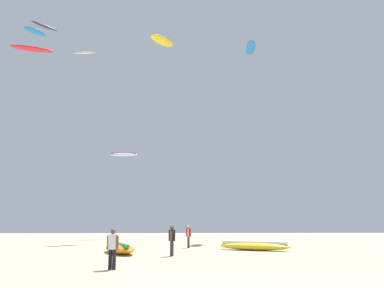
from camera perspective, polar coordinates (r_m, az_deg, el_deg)
name	(u,v)px	position (r m, az deg, el deg)	size (l,w,h in m)	color
person_foreground	(113,246)	(17.95, -10.85, -13.55)	(0.51, 0.37, 1.65)	black
person_midground	(172,238)	(24.35, -2.78, -12.79)	(0.39, 0.55, 1.72)	#2D2D33
person_left	(189,235)	(31.66, -0.48, -12.36)	(0.37, 0.54, 1.65)	#2D2D33
kite_grounded_near	(254,246)	(29.44, 8.54, -13.69)	(5.10, 3.65, 0.62)	yellow
kite_grounded_far	(120,248)	(26.84, -9.91, -13.92)	(3.10, 5.59, 0.64)	orange
kite_aloft_0	(162,41)	(50.95, -4.13, 13.96)	(3.33, 3.67, 0.90)	yellow
kite_aloft_1	(35,31)	(42.00, -20.73, 14.26)	(1.92, 2.15, 0.46)	blue
kite_aloft_2	(84,53)	(51.69, -14.58, 12.03)	(2.51, 0.91, 0.57)	white
kite_aloft_3	(45,26)	(60.29, -19.59, 15.02)	(3.35, 3.53, 0.74)	#2D2D33
kite_aloft_5	(251,47)	(51.05, 8.07, 13.01)	(1.80, 4.27, 0.68)	blue
kite_aloft_6	(32,49)	(34.63, -21.14, 12.09)	(3.21, 1.84, 0.35)	red
kite_aloft_7	(123,154)	(50.94, -9.40, -1.41)	(3.41, 1.04, 0.73)	white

